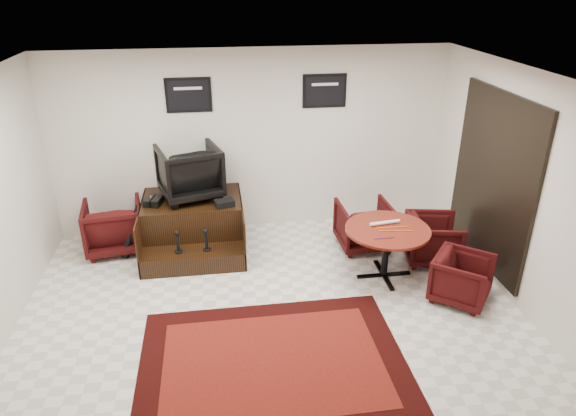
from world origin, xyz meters
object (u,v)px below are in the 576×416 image
object	(u,v)px
shine_chair	(189,169)
table_chair_window	(434,237)
shine_podium	(194,225)
meeting_table	(387,234)
table_chair_corner	(462,276)
table_chair_back	(364,223)
armchair_side	(113,224)

from	to	relation	value
shine_chair	table_chair_window	size ratio (longest dim) A/B	1.17
shine_podium	table_chair_window	xyz separation A→B (m)	(3.36, -0.92, 0.02)
table_chair_window	shine_podium	bearing A→B (deg)	85.91
meeting_table	table_chair_corner	size ratio (longest dim) A/B	1.64
table_chair_back	shine_chair	bearing A→B (deg)	-13.73
shine_podium	meeting_table	size ratio (longest dim) A/B	1.34
meeting_table	table_chair_back	bearing A→B (deg)	93.47
table_chair_back	table_chair_window	world-z (taller)	table_chair_back
shine_podium	armchair_side	world-z (taller)	armchair_side
shine_podium	meeting_table	world-z (taller)	shine_podium
table_chair_window	table_chair_corner	world-z (taller)	table_chair_window
shine_podium	shine_chair	xyz separation A→B (m)	(0.00, 0.15, 0.83)
shine_podium	shine_chair	size ratio (longest dim) A/B	1.74
armchair_side	table_chair_back	world-z (taller)	armchair_side
shine_podium	table_chair_corner	bearing A→B (deg)	-29.73
meeting_table	shine_chair	bearing A→B (deg)	151.61
table_chair_window	table_chair_corner	xyz separation A→B (m)	(-0.03, -0.98, -0.03)
shine_chair	meeting_table	bearing A→B (deg)	135.62
shine_podium	meeting_table	xyz separation A→B (m)	(2.55, -1.23, 0.29)
shine_podium	table_chair_back	bearing A→B (deg)	-8.50
table_chair_corner	table_chair_window	bearing A→B (deg)	37.49
armchair_side	table_chair_back	bearing A→B (deg)	166.03
shine_chair	table_chair_corner	world-z (taller)	shine_chair
meeting_table	table_chair_corner	bearing A→B (deg)	-40.84
table_chair_back	table_chair_corner	world-z (taller)	table_chair_back
meeting_table	table_chair_window	world-z (taller)	table_chair_window
armchair_side	table_chair_window	xyz separation A→B (m)	(4.51, -0.99, -0.04)
armchair_side	table_chair_back	distance (m)	3.68
shine_podium	shine_chair	bearing A→B (deg)	90.00
meeting_table	table_chair_window	distance (m)	0.90
shine_podium	table_chair_corner	world-z (taller)	shine_podium
shine_chair	meeting_table	xyz separation A→B (m)	(2.55, -1.38, -0.54)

